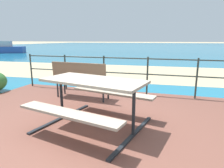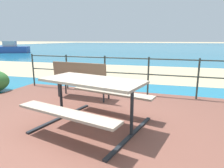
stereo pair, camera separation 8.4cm
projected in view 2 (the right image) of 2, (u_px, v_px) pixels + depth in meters
The scene contains 8 objects.
ground_plane at pixel (90, 134), 3.14m from camera, with size 240.00×240.00×0.00m, color tan.
patio_paving at pixel (90, 133), 3.14m from camera, with size 6.40×5.20×0.06m, color brown.
sea_water at pixel (170, 47), 40.30m from camera, with size 90.00×90.00×0.01m, color teal.
beach_strip at pixel (146, 73), 8.91m from camera, with size 54.00×4.67×0.01m, color tan.
picnic_table at pixel (92, 92), 3.18m from camera, with size 1.94×1.83×0.80m.
park_bench at pixel (81, 77), 4.73m from camera, with size 1.44×0.52×0.90m.
railing_fence at pixel (126, 70), 5.20m from camera, with size 5.94×0.04×0.99m.
boat_near at pixel (7, 49), 21.97m from camera, with size 5.03×3.29×1.30m.
Camera 2 is at (1.22, -2.64, 1.48)m, focal length 31.61 mm.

